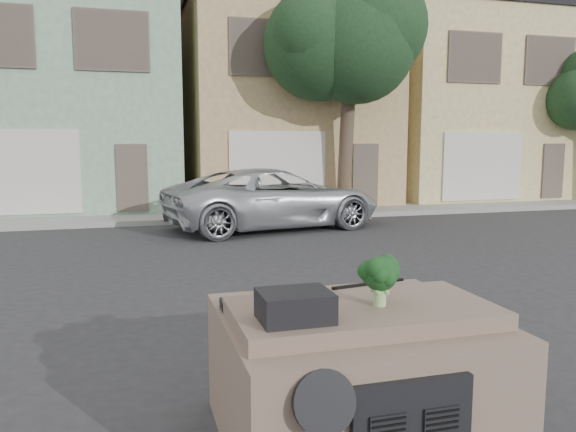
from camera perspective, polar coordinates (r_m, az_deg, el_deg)
name	(u,v)px	position (r m, az deg, el deg)	size (l,w,h in m)	color
ground_plane	(264,321)	(7.40, -2.42, -10.66)	(120.00, 120.00, 0.00)	#303033
sidewalk	(185,215)	(17.56, -10.38, 0.10)	(40.00, 3.00, 0.15)	gray
townhouse_mint	(71,100)	(21.47, -21.19, 10.95)	(7.20, 8.20, 7.55)	#85AB8E
townhouse_tan	(278,104)	(22.12, -1.06, 11.34)	(7.20, 8.20, 7.55)	tan
townhouse_beige	(449,107)	(25.09, 16.04, 10.60)	(7.20, 8.20, 7.55)	#D7C683
silver_pickup	(274,228)	(15.12, -1.42, -1.25)	(2.68, 5.81, 1.61)	#BABDC3
tree_near	(347,79)	(18.01, 6.03, 13.68)	(4.40, 4.00, 8.50)	#1A371C
car_dashboard	(354,370)	(4.52, 6.70, -15.29)	(2.00, 1.80, 1.12)	#766050
instrument_hump	(295,306)	(3.80, 0.70, -9.12)	(0.48, 0.38, 0.20)	black
wiper_arm	(369,284)	(4.77, 8.18, -6.83)	(0.70, 0.03, 0.02)	black
broccoli	(380,281)	(4.16, 9.33, -6.50)	(0.31, 0.31, 0.38)	#123414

